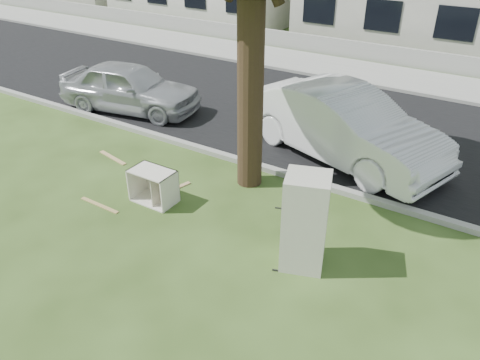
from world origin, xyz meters
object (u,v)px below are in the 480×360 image
Objects in this scene: cabinet at (153,186)px; car_center at (343,125)px; car_left at (130,87)px; fridge at (305,222)px.

car_center reaches higher than cabinet.
cabinet is at bearing -142.33° from car_left.
car_left is (-6.44, -0.47, -0.13)m from car_center.
cabinet is at bearing 166.16° from car_center.
fridge is 1.88× the size of cabinet.
car_left is at bearing 138.20° from cabinet.
fridge is 0.33× the size of car_center.
car_left is (-3.98, 3.49, 0.36)m from cabinet.
fridge is 3.48m from cabinet.
fridge reaches higher than cabinet.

